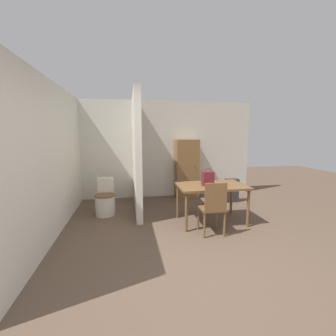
{
  "coord_description": "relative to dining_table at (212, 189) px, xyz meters",
  "views": [
    {
      "loc": [
        -0.83,
        -2.38,
        1.66
      ],
      "look_at": [
        -0.14,
        1.45,
        1.07
      ],
      "focal_mm": 24.0,
      "sensor_mm": 36.0,
      "label": 1
    }
  ],
  "objects": [
    {
      "name": "ground_plane",
      "position": [
        -0.68,
        -1.48,
        -0.65
      ],
      "size": [
        16.0,
        16.0,
        0.0
      ],
      "primitive_type": "plane",
      "color": "brown"
    },
    {
      "name": "wall_back",
      "position": [
        -0.68,
        2.01,
        0.6
      ],
      "size": [
        4.98,
        0.12,
        2.5
      ],
      "color": "beige",
      "rests_on": "ground_plane"
    },
    {
      "name": "wall_left",
      "position": [
        -2.74,
        0.24,
        0.6
      ],
      "size": [
        0.12,
        4.43,
        2.5
      ],
      "color": "beige",
      "rests_on": "ground_plane"
    },
    {
      "name": "partition_wall",
      "position": [
        -1.33,
        1.02,
        0.6
      ],
      "size": [
        0.12,
        1.85,
        2.5
      ],
      "color": "beige",
      "rests_on": "ground_plane"
    },
    {
      "name": "dining_table",
      "position": [
        0.0,
        0.0,
        0.0
      ],
      "size": [
        1.26,
        0.78,
        0.72
      ],
      "color": "brown",
      "rests_on": "ground_plane"
    },
    {
      "name": "wooden_chair",
      "position": [
        -0.17,
        -0.52,
        -0.16
      ],
      "size": [
        0.41,
        0.41,
        0.9
      ],
      "rotation": [
        0.0,
        0.0,
        -0.02
      ],
      "color": "brown",
      "rests_on": "ground_plane"
    },
    {
      "name": "toilet",
      "position": [
        -2.0,
        0.8,
        -0.36
      ],
      "size": [
        0.42,
        0.57,
        0.73
      ],
      "color": "silver",
      "rests_on": "ground_plane"
    },
    {
      "name": "handbag",
      "position": [
        -0.09,
        -0.03,
        0.21
      ],
      "size": [
        0.21,
        0.13,
        0.32
      ],
      "color": "maroon",
      "rests_on": "dining_table"
    },
    {
      "name": "wooden_cabinet",
      "position": [
        -0.02,
        1.74,
        0.11
      ],
      "size": [
        0.58,
        0.4,
        1.52
      ],
      "color": "brown",
      "rests_on": "ground_plane"
    },
    {
      "name": "space_heater",
      "position": [
        0.98,
        1.15,
        -0.36
      ],
      "size": [
        0.32,
        0.16,
        0.57
      ],
      "color": "#2D2D33",
      "rests_on": "ground_plane"
    }
  ]
}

